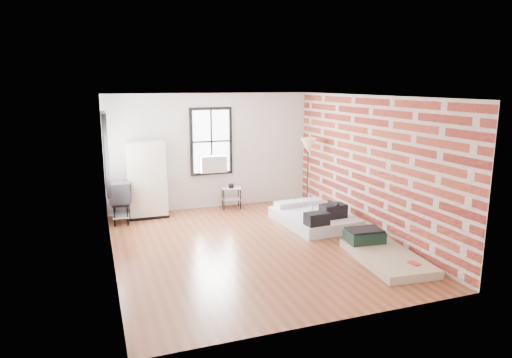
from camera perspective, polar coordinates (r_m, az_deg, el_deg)
name	(u,v)px	position (r m, az deg, el deg)	size (l,w,h in m)	color
ground	(252,246)	(8.74, -0.53, -8.39)	(6.00, 6.00, 0.00)	brown
room_shell	(257,152)	(8.71, 0.09, 3.37)	(5.02, 6.02, 2.80)	silver
mattress_main	(315,217)	(10.07, 7.34, -4.76)	(1.48, 1.93, 0.59)	white
mattress_bare	(381,252)	(8.41, 15.39, -8.79)	(1.12, 1.88, 0.39)	tan
wardrobe	(147,180)	(10.66, -13.46, -0.11)	(0.89, 0.53, 1.75)	black
side_table	(231,192)	(11.22, -3.12, -1.64)	(0.51, 0.44, 0.61)	black
floor_lamp	(308,149)	(10.86, 6.54, 3.81)	(0.38, 0.38, 1.77)	black
tv_stand	(120,194)	(10.42, -16.61, -1.78)	(0.50, 0.68, 0.92)	black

